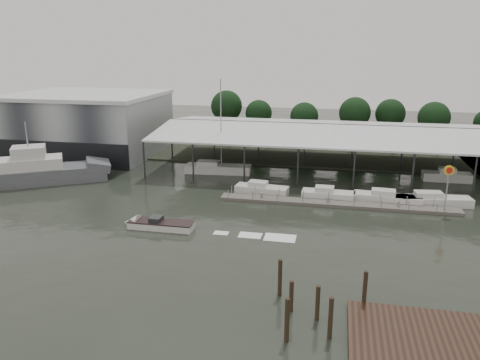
% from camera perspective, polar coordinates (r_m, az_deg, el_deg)
% --- Properties ---
extents(ground, '(200.00, 200.00, 0.00)m').
position_cam_1_polar(ground, '(49.61, -6.10, -5.67)').
color(ground, '#262C24').
rests_on(ground, ground).
extents(land_strip_far, '(140.00, 30.00, 0.30)m').
position_cam_1_polar(land_strip_far, '(88.87, 2.18, 4.23)').
color(land_strip_far, '#363C2D').
rests_on(land_strip_far, ground).
extents(land_strip_west, '(20.00, 40.00, 0.30)m').
position_cam_1_polar(land_strip_west, '(93.52, -24.19, 3.42)').
color(land_strip_west, '#363C2D').
rests_on(land_strip_west, ground).
extents(storage_warehouse, '(24.50, 20.50, 10.50)m').
position_cam_1_polar(storage_warehouse, '(86.09, -18.06, 6.58)').
color(storage_warehouse, '#A0A6AA').
rests_on(storage_warehouse, ground).
extents(covered_boat_shed, '(58.24, 24.00, 6.96)m').
position_cam_1_polar(covered_boat_shed, '(72.83, 13.68, 5.99)').
color(covered_boat_shed, white).
rests_on(covered_boat_shed, ground).
extents(trawler_dock, '(3.00, 18.00, 0.50)m').
position_cam_1_polar(trawler_dock, '(75.13, -24.99, 0.63)').
color(trawler_dock, '#5E5953').
rests_on(trawler_dock, ground).
extents(floating_dock, '(28.00, 2.00, 1.40)m').
position_cam_1_polar(floating_dock, '(56.72, 11.69, -2.88)').
color(floating_dock, '#5E5953').
rests_on(floating_dock, ground).
extents(shell_fuel_sign, '(1.10, 0.18, 5.55)m').
position_cam_1_polar(shell_fuel_sign, '(57.02, 24.04, 0.04)').
color(shell_fuel_sign, gray).
rests_on(shell_fuel_sign, ground).
extents(grey_trawler, '(18.11, 13.64, 8.84)m').
position_cam_1_polar(grey_trawler, '(70.18, -23.14, 0.97)').
color(grey_trawler, slate).
rests_on(grey_trawler, ground).
extents(white_sailboat, '(9.85, 3.30, 14.03)m').
position_cam_1_polar(white_sailboat, '(69.82, -2.81, 1.41)').
color(white_sailboat, silver).
rests_on(white_sailboat, ground).
extents(speedboat_underway, '(18.47, 2.50, 2.00)m').
position_cam_1_polar(speedboat_underway, '(49.63, -10.24, -5.34)').
color(speedboat_underway, silver).
rests_on(speedboat_underway, ground).
extents(moored_cruiser_0, '(6.91, 2.95, 1.70)m').
position_cam_1_polar(moored_cruiser_0, '(59.85, 2.61, -1.14)').
color(moored_cruiser_0, silver).
rests_on(moored_cruiser_0, ground).
extents(moored_cruiser_1, '(6.52, 2.44, 1.70)m').
position_cam_1_polar(moored_cruiser_1, '(58.61, 10.65, -1.79)').
color(moored_cruiser_1, silver).
rests_on(moored_cruiser_1, ground).
extents(moored_cruiser_2, '(8.12, 2.96, 1.70)m').
position_cam_1_polar(moored_cruiser_2, '(59.07, 17.46, -2.12)').
color(moored_cruiser_2, silver).
rests_on(moored_cruiser_2, ground).
extents(moored_cruiser_3, '(9.17, 3.34, 1.70)m').
position_cam_1_polar(moored_cruiser_3, '(60.07, 22.32, -2.30)').
color(moored_cruiser_3, silver).
rests_on(moored_cruiser_3, ground).
extents(mooring_pilings, '(6.51, 5.94, 3.65)m').
position_cam_1_polar(mooring_pilings, '(33.81, 8.72, -14.69)').
color(mooring_pilings, '#35271A').
rests_on(mooring_pilings, ground).
extents(horizon_tree_line, '(72.19, 10.38, 9.60)m').
position_cam_1_polar(horizon_tree_line, '(93.25, 16.46, 7.63)').
color(horizon_tree_line, '#312015').
rests_on(horizon_tree_line, ground).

